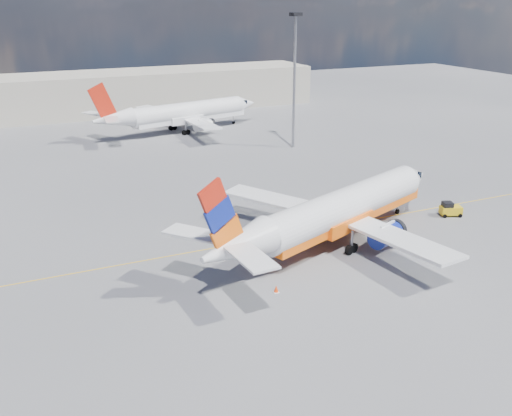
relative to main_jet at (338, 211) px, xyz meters
name	(u,v)px	position (x,y,z in m)	size (l,w,h in m)	color
ground	(293,248)	(-4.39, 0.78, -3.37)	(240.00, 240.00, 0.00)	#59595E
taxi_line	(278,236)	(-4.39, 3.78, -3.36)	(70.00, 0.15, 0.01)	yellow
terminal_main	(147,90)	(0.61, 75.78, 0.63)	(70.00, 14.00, 8.00)	#AAA292
main_jet	(338,211)	(0.00, 0.00, 0.00)	(33.01, 24.95, 10.10)	white
second_jet	(183,113)	(1.12, 52.46, -0.10)	(32.48, 24.93, 9.80)	white
gse_tug	(450,209)	(15.10, 1.23, -2.61)	(2.51, 2.02, 1.59)	black
traffic_cone	(276,289)	(-9.63, -6.38, -3.07)	(0.44, 0.44, 0.61)	white
floodlight_mast	(295,69)	(13.56, 34.92, 8.73)	(1.47, 1.47, 20.18)	gray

